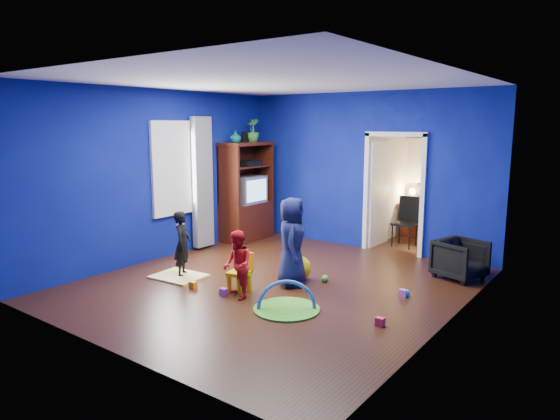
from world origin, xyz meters
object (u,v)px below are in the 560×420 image
Objects in this scene: child_black at (182,244)px; hopper_ball at (299,268)px; armchair at (460,259)px; folding_chair at (405,223)px; tv_armoire at (246,191)px; toddler_red at (237,265)px; crt_tv at (248,190)px; play_mat at (287,309)px; vase at (236,137)px; kid_chair at (239,275)px; study_desk at (423,220)px; child_navy at (292,242)px.

hopper_ball is (1.56, 0.88, -0.32)m from child_black.
armchair is 2.04m from folding_chair.
toddler_red is at bearing -51.60° from tv_armoire.
crt_tv is 2.96m from hopper_ball.
toddler_red reaches higher than play_mat.
vase is 0.27× the size of play_mat.
kid_chair is at bearing -51.49° from tv_armoire.
crt_tv is 3.66m from study_desk.
play_mat is (2.91, -2.69, -1.01)m from crt_tv.
child_black is at bearing 174.37° from play_mat.
child_black is 1.82m from hopper_ball.
vase is at bearing 165.11° from toddler_red.
folding_chair is (0.00, -0.96, 0.09)m from study_desk.
toddler_red reaches higher than armchair.
tv_armoire is at bearing 117.00° from kid_chair.
armchair is 2.96m from play_mat.
folding_chair is at bearing 63.37° from armchair.
child_navy is at bearing -96.84° from folding_chair.
child_black is 1.36m from toddler_red.
kid_chair is at bearing -52.04° from crt_tv.
kid_chair is at bearing -47.92° from vase.
folding_chair is at bearing -90.00° from study_desk.
child_navy is 1.53× the size of play_mat.
child_navy is at bearing -100.79° from child_black.
crt_tv reaches higher than play_mat.
tv_armoire reaches higher than child_black.
armchair is 0.51× the size of child_navy.
armchair is 2.79m from study_desk.
crt_tv is (-0.79, 2.49, 0.51)m from child_black.
toddler_red is 1.09× the size of play_mat.
study_desk is (1.99, 4.77, -0.13)m from child_black.
tv_armoire is at bearing 19.67° from child_navy.
toddler_red is 1.32× the size of crt_tv.
play_mat is 0.92× the size of folding_chair.
toddler_red is at bearing -52.12° from crt_tv.
play_mat is at bearing -42.41° from tv_armoire.
child_navy reaches higher than crt_tv.
child_black is 1.45× the size of crt_tv.
kid_chair is at bearing 114.98° from child_navy.
crt_tv reaches higher than child_black.
hopper_ball is 1.00m from kid_chair.
crt_tv reaches higher than study_desk.
child_black is at bearing -112.61° from study_desk.
study_desk is at bearing 91.53° from play_mat.
folding_chair is (0.65, 4.06, -0.00)m from toddler_red.
folding_chair is (0.38, 3.19, -0.19)m from child_navy.
armchair is at bearing 38.79° from hopper_ball.
child_navy is at bearing -37.80° from crt_tv.
toddler_red is 3.63m from vase.
hopper_ball is at bearing 145.65° from armchair.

